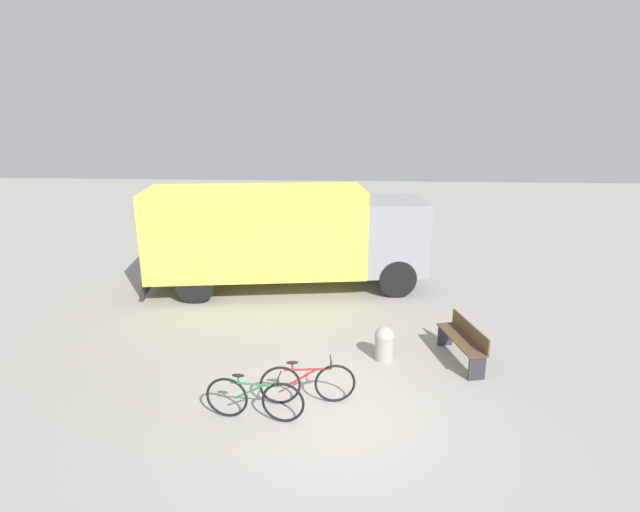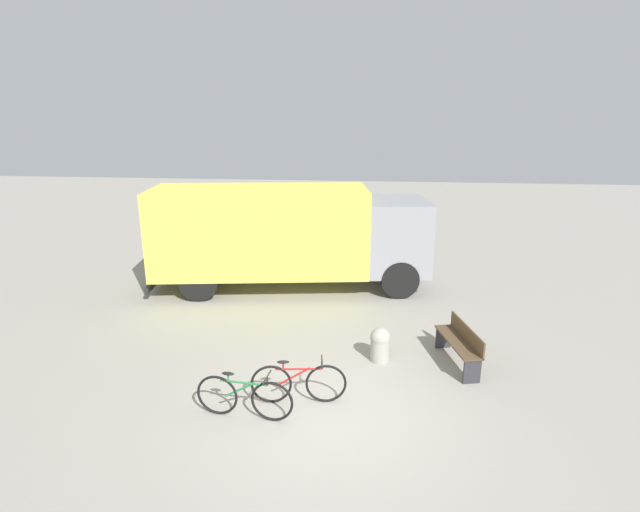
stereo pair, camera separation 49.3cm
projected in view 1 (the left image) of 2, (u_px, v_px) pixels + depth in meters
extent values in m
plane|color=gray|center=(336.00, 418.00, 8.52)|extent=(60.00, 60.00, 0.00)
cube|color=#EAE04C|center=(257.00, 231.00, 14.23)|extent=(6.31, 3.08, 2.43)
cube|color=gray|center=(391.00, 234.00, 14.58)|extent=(2.05, 2.37, 2.07)
cube|color=black|center=(152.00, 282.00, 14.41)|extent=(0.40, 2.11, 0.16)
cylinder|color=black|center=(383.00, 259.00, 15.79)|extent=(1.09, 0.43, 1.06)
cylinder|color=black|center=(397.00, 278.00, 13.96)|extent=(1.09, 0.43, 1.06)
cylinder|color=black|center=(205.00, 263.00, 15.36)|extent=(1.09, 0.43, 1.06)
cylinder|color=black|center=(195.00, 284.00, 13.54)|extent=(1.09, 0.43, 1.06)
cube|color=brown|center=(461.00, 339.00, 10.30)|extent=(0.76, 1.67, 0.03)
cube|color=brown|center=(470.00, 331.00, 10.28)|extent=(0.41, 1.58, 0.35)
cube|color=#2D2D33|center=(477.00, 368.00, 9.66)|extent=(0.34, 0.13, 0.49)
cube|color=#2D2D33|center=(445.00, 335.00, 11.09)|extent=(0.34, 0.13, 0.49)
torus|color=black|center=(227.00, 397.00, 8.46)|extent=(0.74, 0.11, 0.74)
torus|color=black|center=(283.00, 402.00, 8.31)|extent=(0.74, 0.11, 0.74)
cylinder|color=#26723F|center=(254.00, 384.00, 8.30)|extent=(0.83, 0.11, 0.04)
cylinder|color=#26723F|center=(250.00, 391.00, 8.35)|extent=(0.56, 0.09, 0.34)
cylinder|color=#26723F|center=(238.00, 380.00, 8.33)|extent=(0.03, 0.03, 0.12)
ellipsoid|color=black|center=(238.00, 375.00, 8.30)|extent=(0.23, 0.11, 0.05)
cylinder|color=black|center=(278.00, 382.00, 8.22)|extent=(0.03, 0.03, 0.16)
cylinder|color=black|center=(278.00, 378.00, 8.20)|extent=(0.06, 0.44, 0.02)
torus|color=black|center=(280.00, 385.00, 8.83)|extent=(0.74, 0.14, 0.74)
torus|color=black|center=(335.00, 383.00, 8.89)|extent=(0.74, 0.14, 0.74)
cylinder|color=red|center=(308.00, 369.00, 8.78)|extent=(0.83, 0.14, 0.04)
cylinder|color=red|center=(304.00, 377.00, 8.82)|extent=(0.55, 0.11, 0.34)
cylinder|color=red|center=(292.00, 367.00, 8.75)|extent=(0.03, 0.03, 0.12)
ellipsoid|color=black|center=(292.00, 363.00, 8.73)|extent=(0.23, 0.12, 0.05)
cylinder|color=black|center=(331.00, 365.00, 8.78)|extent=(0.03, 0.03, 0.16)
cylinder|color=black|center=(331.00, 361.00, 8.76)|extent=(0.08, 0.44, 0.02)
cylinder|color=#9E998C|center=(384.00, 348.00, 10.47)|extent=(0.40, 0.40, 0.52)
sphere|color=#9E998C|center=(385.00, 336.00, 10.39)|extent=(0.42, 0.42, 0.42)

